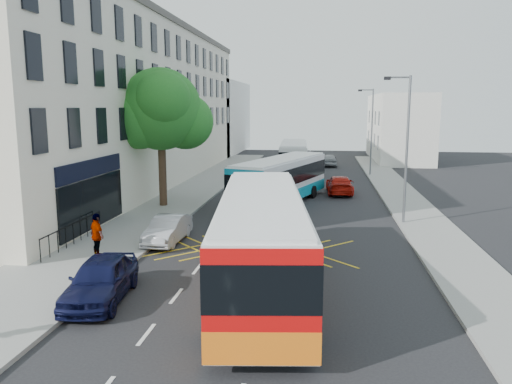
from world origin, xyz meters
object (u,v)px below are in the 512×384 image
(bus_mid, at_px, (281,180))
(red_hatchback, at_px, (340,185))
(lamp_far, at_px, (371,127))
(street_tree, at_px, (160,110))
(distant_car_silver, at_px, (329,160))
(bus_far, at_px, (294,157))
(pedestrian_far, at_px, (97,236))
(motorbike, at_px, (258,299))
(parked_car_blue, at_px, (101,279))
(bus_near, at_px, (261,240))
(distant_car_grey, at_px, (293,159))
(lamp_near, at_px, (405,142))
(parked_car_silver, at_px, (168,229))

(bus_mid, bearing_deg, red_hatchback, 66.55)
(lamp_far, distance_m, bus_mid, 16.68)
(street_tree, distance_m, distant_car_silver, 27.72)
(bus_far, height_order, pedestrian_far, bus_far)
(motorbike, relative_size, distant_car_silver, 0.51)
(bus_mid, height_order, pedestrian_far, bus_mid)
(motorbike, relative_size, parked_car_blue, 0.47)
(bus_mid, relative_size, red_hatchback, 2.40)
(pedestrian_far, bearing_deg, bus_near, -157.17)
(street_tree, relative_size, distant_car_grey, 1.71)
(lamp_far, bearing_deg, bus_mid, -116.02)
(bus_near, relative_size, distant_car_silver, 3.13)
(street_tree, height_order, distant_car_grey, street_tree)
(distant_car_grey, distance_m, distant_car_silver, 4.03)
(distant_car_grey, distance_m, pedestrian_far, 37.01)
(bus_near, xyz_separation_m, motorbike, (0.28, -3.12, -0.93))
(bus_mid, bearing_deg, street_tree, -144.58)
(lamp_near, distance_m, parked_car_silver, 13.52)
(bus_near, distance_m, distant_car_grey, 39.00)
(bus_near, xyz_separation_m, distant_car_grey, (-1.18, 38.96, -1.11))
(distant_car_silver, xyz_separation_m, pedestrian_far, (-10.17, -36.28, 0.42))
(distant_car_silver, bearing_deg, bus_far, 57.86)
(lamp_far, bearing_deg, street_tree, -130.81)
(bus_near, bearing_deg, lamp_far, 71.07)
(parked_car_silver, height_order, red_hatchback, red_hatchback)
(lamp_near, xyz_separation_m, bus_near, (-6.54, -10.96, -2.79))
(lamp_far, relative_size, parked_car_blue, 1.83)
(parked_car_blue, bearing_deg, lamp_far, 63.59)
(motorbike, relative_size, red_hatchback, 0.44)
(motorbike, relative_size, parked_car_silver, 0.53)
(lamp_far, bearing_deg, distant_car_silver, 115.40)
(bus_mid, xyz_separation_m, distant_car_grey, (-0.52, 22.74, -0.91))
(red_hatchback, bearing_deg, motorbike, 80.44)
(lamp_near, distance_m, bus_far, 22.47)
(motorbike, distance_m, red_hatchback, 24.11)
(bus_mid, distance_m, distant_car_silver, 22.82)
(lamp_far, relative_size, pedestrian_far, 4.20)
(distant_car_silver, bearing_deg, pedestrian_far, 69.91)
(lamp_far, distance_m, parked_car_blue, 34.98)
(motorbike, bearing_deg, distant_car_silver, 106.25)
(bus_near, height_order, motorbike, bus_near)
(lamp_far, bearing_deg, bus_near, -101.93)
(lamp_near, relative_size, distant_car_grey, 1.55)
(parked_car_silver, bearing_deg, red_hatchback, 61.73)
(pedestrian_far, bearing_deg, street_tree, -44.35)
(lamp_far, xyz_separation_m, distant_car_silver, (-3.70, 7.78, -3.93))
(motorbike, distance_m, distant_car_grey, 42.10)
(distant_car_grey, bearing_deg, red_hatchback, -70.98)
(motorbike, distance_m, pedestrian_far, 9.43)
(bus_far, distance_m, motorbike, 35.17)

